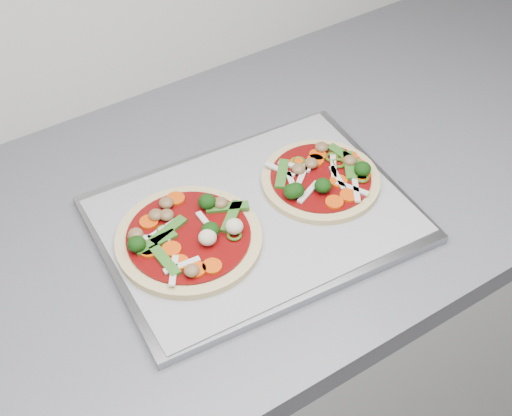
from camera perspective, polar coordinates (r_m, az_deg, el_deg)
baking_tray at (r=0.97m, az=-0.04°, el=-0.93°), size 0.44×0.34×0.01m
parchment at (r=0.97m, az=-0.04°, el=-0.61°), size 0.41×0.31×0.00m
pizza_left at (r=0.93m, az=-5.44°, el=-2.30°), size 0.23×0.23×0.03m
pizza_right at (r=1.01m, az=5.26°, el=2.41°), size 0.20×0.20×0.03m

